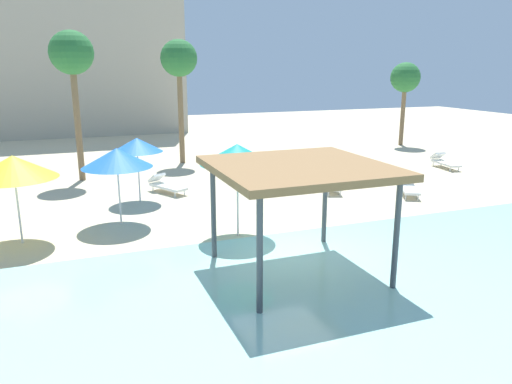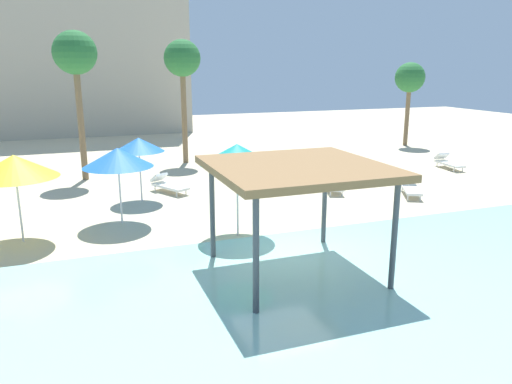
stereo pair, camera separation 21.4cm
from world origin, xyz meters
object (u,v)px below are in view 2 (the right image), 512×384
Objects in this scene: shade_pavilion at (297,172)px; beach_umbrella_teal_1 at (237,154)px; lounge_chair_2 at (448,162)px; beach_umbrella_blue_4 at (139,145)px; palm_tree_0 at (75,57)px; beach_umbrella_yellow_0 at (14,166)px; palm_tree_3 at (410,79)px; palm_tree_2 at (182,61)px; beach_umbrella_blue_2 at (118,158)px; lounge_chair_3 at (411,187)px; lounge_chair_4 at (167,184)px; lounge_chair_1 at (333,183)px.

shade_pavilion is 1.43× the size of beach_umbrella_teal_1.
beach_umbrella_teal_1 is 1.46× the size of lounge_chair_2.
palm_tree_0 is at bearing 112.40° from beach_umbrella_blue_4.
palm_tree_3 is (22.19, 11.51, 1.98)m from beach_umbrella_yellow_0.
beach_umbrella_blue_4 is at bearing -114.87° from palm_tree_2.
lounge_chair_2 is at bearing -26.90° from palm_tree_2.
beach_umbrella_blue_2 is at bearing 143.31° from beach_umbrella_teal_1.
beach_umbrella_blue_4 is 20.03m from palm_tree_3.
beach_umbrella_yellow_0 is 6.44m from beach_umbrella_teal_1.
palm_tree_0 is at bearing 76.04° from beach_umbrella_yellow_0.
lounge_chair_3 is 15.36m from palm_tree_0.
beach_umbrella_teal_1 is at bearing -14.80° from beach_umbrella_yellow_0.
palm_tree_3 reaches higher than beach_umbrella_yellow_0.
lounge_chair_3 is at bearing -125.68° from palm_tree_3.
lounge_chair_4 is (5.16, 4.48, -1.97)m from beach_umbrella_yellow_0.
lounge_chair_1 is 1.02× the size of lounge_chair_2.
beach_umbrella_teal_1 is 14.79m from lounge_chair_2.
lounge_chair_4 is at bearing 40.95° from beach_umbrella_yellow_0.
palm_tree_3 reaches higher than lounge_chair_2.
lounge_chair_2 is at bearing 154.29° from lounge_chair_3.
shade_pavilion is at bearing -36.25° from beach_umbrella_yellow_0.
lounge_chair_4 is (1.20, 1.01, -1.87)m from beach_umbrella_blue_4.
beach_umbrella_blue_2 is 2.86m from beach_umbrella_blue_4.
beach_umbrella_yellow_0 is 20.12m from lounge_chair_2.
palm_tree_0 is at bearing 113.14° from beach_umbrella_teal_1.
beach_umbrella_yellow_0 is 1.33× the size of lounge_chair_1.
beach_umbrella_blue_2 is at bearing -71.11° from lounge_chair_2.
beach_umbrella_teal_1 is at bearing -58.97° from lounge_chair_2.
palm_tree_0 reaches higher than beach_umbrella_teal_1.
beach_umbrella_teal_1 is 1.12× the size of beach_umbrella_blue_2.
beach_umbrella_blue_2 is 0.48× the size of palm_tree_3.
shade_pavilion is 2.08× the size of lounge_chair_4.
beach_umbrella_blue_2 reaches higher than lounge_chair_3.
shade_pavilion is at bearing -133.40° from palm_tree_3.
beach_umbrella_yellow_0 is 1.35× the size of lounge_chair_2.
beach_umbrella_blue_2 is at bearing 123.24° from shade_pavilion.
lounge_chair_4 is (-1.52, 9.38, -2.30)m from shade_pavilion.
palm_tree_0 is (-12.34, 7.56, 5.16)m from lounge_chair_3.
lounge_chair_2 is 1.00× the size of lounge_chair_3.
shade_pavilion reaches higher than lounge_chair_1.
palm_tree_0 is (-17.50, 3.75, 5.16)m from lounge_chair_2.
beach_umbrella_yellow_0 is at bearing -165.01° from beach_umbrella_blue_2.
shade_pavilion is 2.05× the size of lounge_chair_1.
beach_umbrella_blue_4 is 0.46× the size of palm_tree_3.
beach_umbrella_blue_2 is at bearing -82.86° from palm_tree_0.
lounge_chair_3 is (2.65, -1.71, 0.00)m from lounge_chair_1.
lounge_chair_1 is at bearing -61.91° from palm_tree_2.
beach_umbrella_blue_4 is 1.26× the size of lounge_chair_4.
shade_pavilion is 1.65× the size of beach_umbrella_blue_4.
palm_tree_0 reaches higher than lounge_chair_4.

